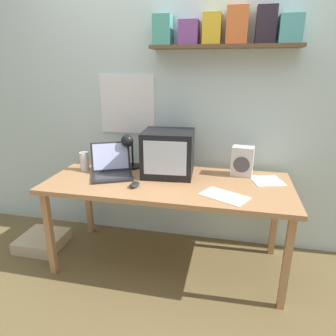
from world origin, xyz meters
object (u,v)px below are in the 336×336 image
computer_mouse (135,185)px  open_notebook (267,181)px  crt_monitor (168,153)px  space_heater (242,161)px  floor_cushion (42,241)px  desk_lamp (129,148)px  laptop (112,168)px  loose_paper_near_laptop (224,196)px  juice_glass (85,162)px  corner_desk (168,188)px

computer_mouse → open_notebook: computer_mouse is taller
crt_monitor → space_heater: 0.57m
crt_monitor → floor_cushion: crt_monitor is taller
desk_lamp → crt_monitor: bearing=8.7°
laptop → desk_lamp: bearing=39.0°
loose_paper_near_laptop → floor_cushion: (-1.55, 0.18, -0.66)m
loose_paper_near_laptop → laptop: bearing=165.6°
juice_glass → floor_cushion: size_ratio=0.41×
juice_glass → laptop: bearing=-13.3°
juice_glass → open_notebook: 1.43m
corner_desk → crt_monitor: crt_monitor is taller
crt_monitor → computer_mouse: 0.38m
space_heater → floor_cushion: space_heater is taller
space_heater → computer_mouse: size_ratio=2.10×
crt_monitor → juice_glass: size_ratio=2.68×
loose_paper_near_laptop → floor_cushion: loose_paper_near_laptop is taller
floor_cushion → space_heater: bearing=8.8°
corner_desk → space_heater: (0.53, 0.24, 0.17)m
computer_mouse → loose_paper_near_laptop: (0.62, -0.03, -0.01)m
corner_desk → juice_glass: 0.73m
space_heater → crt_monitor: bearing=-162.8°
corner_desk → floor_cushion: (-1.13, -0.02, -0.60)m
laptop → desk_lamp: size_ratio=1.42×
crt_monitor → corner_desk: bearing=-82.3°
laptop → open_notebook: size_ratio=1.53×
juice_glass → computer_mouse: juice_glass is taller
crt_monitor → floor_cushion: bearing=-176.2°
open_notebook → floor_cushion: 1.97m
space_heater → loose_paper_near_laptop: space_heater is taller
desk_lamp → computer_mouse: (0.17, -0.37, -0.16)m
corner_desk → laptop: bearing=175.9°
crt_monitor → open_notebook: crt_monitor is taller
space_heater → open_notebook: space_heater is taller
corner_desk → loose_paper_near_laptop: bearing=-24.7°
space_heater → loose_paper_near_laptop: 0.46m
crt_monitor → computer_mouse: crt_monitor is taller
laptop → space_heater: size_ratio=1.80×
juice_glass → computer_mouse: size_ratio=1.38×
crt_monitor → open_notebook: (0.74, 0.02, -0.17)m
crt_monitor → juice_glass: (-0.68, -0.05, -0.10)m
desk_lamp → computer_mouse: bearing=-45.8°
computer_mouse → floor_cushion: size_ratio=0.30×
corner_desk → juice_glass: juice_glass is taller
juice_glass → open_notebook: (1.43, 0.06, -0.07)m
computer_mouse → crt_monitor: bearing=59.9°
crt_monitor → open_notebook: 0.76m
juice_glass → open_notebook: juice_glass is taller
desk_lamp → floor_cushion: bearing=-143.9°
juice_glass → loose_paper_near_laptop: size_ratio=0.43×
space_heater → laptop: bearing=-161.2°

